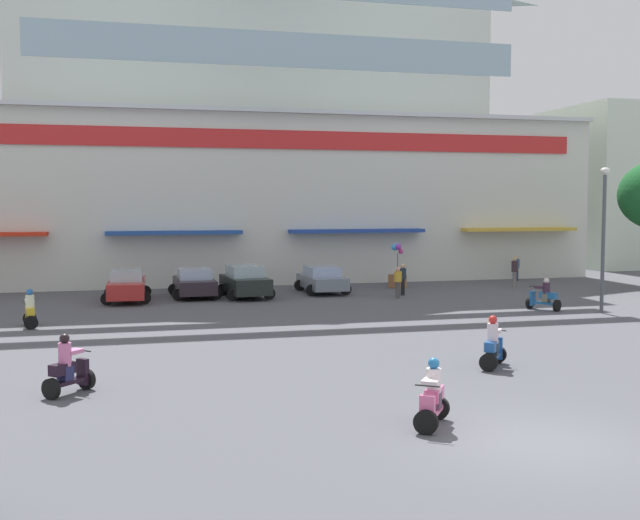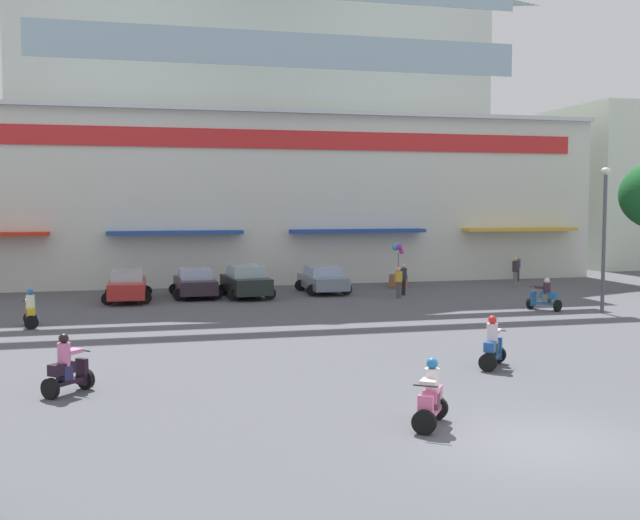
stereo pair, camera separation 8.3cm
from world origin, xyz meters
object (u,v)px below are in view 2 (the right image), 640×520
(scooter_rider_4, at_px, (67,369))
(pedestrian_2, at_px, (515,270))
(parked_car_2, at_px, (246,282))
(streetlamp_near, at_px, (604,228))
(parked_car_1, at_px, (195,283))
(pedestrian_0, at_px, (518,266))
(scooter_rider_6, at_px, (31,312))
(scooter_rider_7, at_px, (545,297))
(pedestrian_4, at_px, (399,281))
(pedestrian_3, at_px, (404,277))
(scooter_rider_2, at_px, (493,346))
(parked_car_0, at_px, (127,285))
(scooter_rider_3, at_px, (431,399))
(parked_car_3, at_px, (323,279))
(balloon_vendor_cart, at_px, (398,271))

(scooter_rider_4, distance_m, pedestrian_2, 29.87)
(parked_car_2, relative_size, streetlamp_near, 0.64)
(parked_car_1, height_order, pedestrian_0, pedestrian_0)
(scooter_rider_6, height_order, scooter_rider_7, scooter_rider_6)
(scooter_rider_7, distance_m, pedestrian_4, 7.46)
(scooter_rider_7, xyz_separation_m, pedestrian_0, (5.20, 12.00, 0.29))
(pedestrian_3, bearing_deg, scooter_rider_2, -101.81)
(scooter_rider_2, bearing_deg, pedestrian_3, 78.19)
(parked_car_0, distance_m, scooter_rider_7, 19.68)
(scooter_rider_3, xyz_separation_m, scooter_rider_7, (11.77, 15.43, -0.00))
(scooter_rider_4, bearing_deg, parked_car_3, 59.22)
(parked_car_3, relative_size, pedestrian_4, 2.59)
(parked_car_0, distance_m, scooter_rider_4, 18.48)
(parked_car_1, distance_m, pedestrian_0, 20.24)
(pedestrian_0, bearing_deg, parked_car_0, -169.79)
(parked_car_2, relative_size, parked_car_3, 0.99)
(parked_car_2, distance_m, pedestrian_4, 7.71)
(balloon_vendor_cart, bearing_deg, scooter_rider_6, -152.83)
(parked_car_1, relative_size, parked_car_3, 0.98)
(scooter_rider_7, xyz_separation_m, balloon_vendor_cart, (-3.28, 10.07, 0.33))
(scooter_rider_6, height_order, streetlamp_near, streetlamp_near)
(scooter_rider_4, height_order, scooter_rider_7, scooter_rider_4)
(parked_car_0, bearing_deg, scooter_rider_4, -94.57)
(scooter_rider_2, bearing_deg, parked_car_3, 90.67)
(scooter_rider_6, xyz_separation_m, pedestrian_2, (24.95, 8.06, 0.37))
(parked_car_2, height_order, streetlamp_near, streetlamp_near)
(parked_car_0, height_order, pedestrian_2, pedestrian_2)
(scooter_rider_6, bearing_deg, parked_car_0, 63.19)
(pedestrian_0, bearing_deg, balloon_vendor_cart, -167.22)
(parked_car_3, relative_size, scooter_rider_4, 2.62)
(scooter_rider_6, distance_m, pedestrian_2, 26.22)
(parked_car_2, height_order, pedestrian_3, same)
(parked_car_3, xyz_separation_m, balloon_vendor_cart, (4.70, 1.28, 0.21))
(scooter_rider_4, height_order, pedestrian_2, pedestrian_2)
(scooter_rider_3, bearing_deg, scooter_rider_4, 148.18)
(parked_car_3, relative_size, scooter_rider_3, 2.75)
(parked_car_0, relative_size, parked_car_1, 1.13)
(pedestrian_4, relative_size, streetlamp_near, 0.25)
(pedestrian_3, bearing_deg, pedestrian_4, -121.64)
(scooter_rider_2, distance_m, scooter_rider_6, 17.74)
(parked_car_1, height_order, scooter_rider_4, scooter_rider_4)
(scooter_rider_2, xyz_separation_m, scooter_rider_7, (7.76, 10.35, -0.02))
(parked_car_0, distance_m, pedestrian_3, 13.92)
(parked_car_0, relative_size, scooter_rider_7, 2.89)
(scooter_rider_2, bearing_deg, balloon_vendor_cart, 77.63)
(parked_car_0, relative_size, scooter_rider_2, 2.91)
(streetlamp_near, bearing_deg, parked_car_2, 147.09)
(streetlamp_near, bearing_deg, parked_car_3, 134.25)
(parked_car_1, bearing_deg, balloon_vendor_cart, 7.79)
(parked_car_3, height_order, scooter_rider_7, scooter_rider_7)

